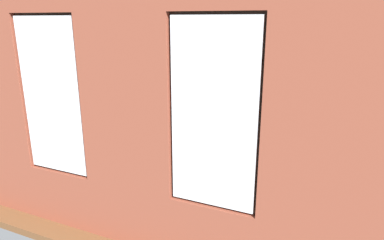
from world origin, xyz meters
name	(u,v)px	position (x,y,z in m)	size (l,w,h in m)	color
ground_plane	(207,169)	(0.00, 0.00, -0.05)	(6.45, 5.62, 0.10)	brown
brick_wall_with_windows	(126,104)	(0.00, 2.43, 1.73)	(5.85, 0.30, 3.47)	brown
white_wall_right	(69,65)	(2.88, 0.20, 1.74)	(0.10, 4.62, 3.47)	silver
couch_by_window	(108,182)	(0.85, 1.78, 0.33)	(2.00, 0.87, 0.80)	black
couch_left	(339,166)	(-2.23, -0.19, 0.33)	(0.91, 1.98, 0.80)	black
coffee_table	(186,145)	(0.40, 0.04, 0.37)	(1.57, 0.74, 0.42)	#A87547
cup_ceramic	(190,143)	(0.28, 0.15, 0.46)	(0.08, 0.08, 0.09)	#4C4C51
candle_jar	(161,138)	(0.87, 0.15, 0.47)	(0.08, 0.08, 0.10)	#B7333D
remote_silver	(179,139)	(0.59, -0.05, 0.43)	(0.05, 0.17, 0.02)	#B2B2B7
remote_black	(186,142)	(0.40, 0.04, 0.43)	(0.05, 0.17, 0.02)	black
media_console	(110,128)	(2.58, -0.55, 0.25)	(1.25, 0.42, 0.51)	black
tv_flatscreen	(109,102)	(2.58, -0.56, 0.85)	(0.92, 0.20, 0.67)	black
potted_plant_corner_far_left	(354,212)	(-2.38, 1.88, 0.69)	(0.84, 0.98, 1.29)	#47423D
potted_plant_between_couches	(201,184)	(-0.60, 1.73, 0.57)	(0.78, 0.79, 1.31)	#47423D
potted_plant_mid_room_small	(266,141)	(-0.94, -0.61, 0.43)	(0.29, 0.29, 0.61)	gray
potted_plant_corner_near_left	(352,117)	(-2.36, -1.80, 0.75)	(0.94, 0.94, 1.27)	gray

